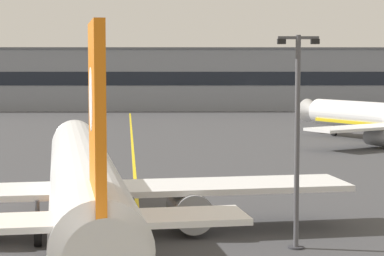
{
  "coord_description": "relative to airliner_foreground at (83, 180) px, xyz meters",
  "views": [
    {
      "loc": [
        3.84,
        -31.64,
        10.14
      ],
      "look_at": [
        4.38,
        10.02,
        6.53
      ],
      "focal_mm": 71.03,
      "sensor_mm": 36.0,
      "label": 1
    }
  ],
  "objects": [
    {
      "name": "taxiway_centreline",
      "position": [
        1.89,
        18.03,
        -3.37
      ],
      "size": [
        13.55,
        179.53,
        0.01
      ],
      "primitive_type": "cube",
      "rotation": [
        0.0,
        0.0,
        0.07
      ],
      "color": "yellow",
      "rests_on": "ground"
    },
    {
      "name": "airliner_foreground",
      "position": [
        0.0,
        0.0,
        0.0
      ],
      "size": [
        32.35,
        41.37,
        11.65
      ],
      "color": "white",
      "rests_on": "ground"
    },
    {
      "name": "terminal_building",
      "position": [
        9.51,
        118.79,
        3.26
      ],
      "size": [
        152.77,
        12.4,
        13.24
      ],
      "color": "gray",
      "rests_on": "ground"
    },
    {
      "name": "safety_cone_by_nose_gear",
      "position": [
        0.86,
        15.57,
        -3.11
      ],
      "size": [
        0.44,
        0.44,
        0.55
      ],
      "color": "orange",
      "rests_on": "ground"
    },
    {
      "name": "apron_lamp_post",
      "position": [
        11.95,
        -2.9,
        2.73
      ],
      "size": [
        2.24,
        0.9,
        11.61
      ],
      "color": "#515156",
      "rests_on": "ground"
    }
  ]
}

